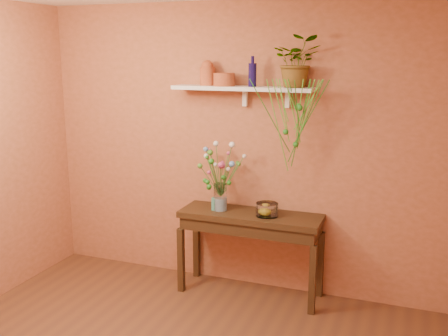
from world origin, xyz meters
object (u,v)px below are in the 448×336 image
object	(u,v)px
terracotta_jug	(207,73)
bouquet	(219,165)
blue_bottle	(252,74)
glass_bowl	(267,210)
glass_vase	(220,199)
sideboard	(250,225)
spider_plant	(297,61)

from	to	relation	value
terracotta_jug	bouquet	xyz separation A→B (m)	(0.17, -0.16, -0.82)
blue_bottle	glass_bowl	size ratio (longest dim) A/B	1.34
glass_vase	bouquet	world-z (taller)	bouquet
sideboard	terracotta_jug	bearing A→B (deg)	164.93
spider_plant	glass_vase	world-z (taller)	spider_plant
sideboard	spider_plant	size ratio (longest dim) A/B	2.96
terracotta_jug	bouquet	bearing A→B (deg)	-42.15
terracotta_jug	glass_vase	xyz separation A→B (m)	(0.18, -0.14, -1.14)
bouquet	blue_bottle	bearing A→B (deg)	23.00
glass_vase	terracotta_jug	bearing A→B (deg)	141.97
sideboard	glass_bowl	bearing A→B (deg)	-10.64
bouquet	glass_bowl	size ratio (longest dim) A/B	2.62
blue_bottle	sideboard	bearing A→B (deg)	-73.90
glass_vase	glass_bowl	xyz separation A→B (m)	(0.45, -0.02, -0.05)
terracotta_jug	bouquet	size ratio (longest dim) A/B	0.44
blue_bottle	glass_bowl	distance (m)	1.22
glass_vase	bouquet	size ratio (longest dim) A/B	0.49
sideboard	blue_bottle	size ratio (longest dim) A/B	4.92
spider_plant	bouquet	size ratio (longest dim) A/B	0.85
sideboard	glass_vase	xyz separation A→B (m)	(-0.29, -0.01, 0.22)
blue_bottle	spider_plant	distance (m)	0.41
blue_bottle	spider_plant	size ratio (longest dim) A/B	0.60
blue_bottle	spider_plant	world-z (taller)	spider_plant
sideboard	glass_vase	size ratio (longest dim) A/B	5.14
terracotta_jug	bouquet	world-z (taller)	terracotta_jug
bouquet	glass_vase	bearing A→B (deg)	67.45
blue_bottle	glass_vase	bearing A→B (deg)	-159.47
spider_plant	bouquet	distance (m)	1.15
sideboard	bouquet	xyz separation A→B (m)	(-0.30, -0.03, 0.55)
blue_bottle	glass_vase	distance (m)	1.18
bouquet	glass_bowl	world-z (taller)	bouquet
spider_plant	glass_vase	bearing A→B (deg)	-167.87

